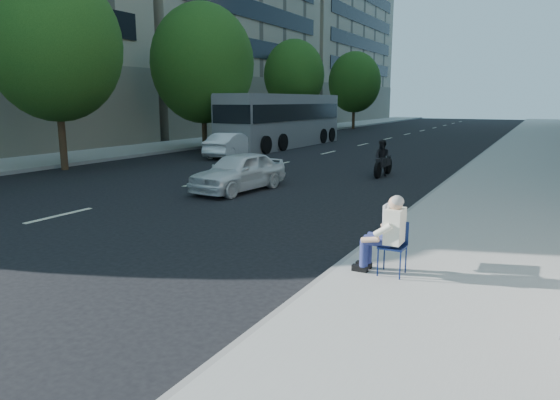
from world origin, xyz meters
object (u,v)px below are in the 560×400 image
Objects in this scene: seated_protester at (387,230)px; bus at (283,121)px; white_sedan_mid at (231,145)px; white_sedan_near at (239,171)px; motorcycle at (383,160)px.

bus is at bearing 121.58° from seated_protester.
bus is (-0.45, 6.75, 1.00)m from white_sedan_mid.
white_sedan_mid is at bearing -85.58° from bus.
seated_protester is at bearing -35.72° from white_sedan_near.
white_sedan_mid is 0.32× the size of bus.
white_sedan_mid is at bearing 162.77° from motorcycle.
white_sedan_mid is 1.89× the size of motorcycle.
motorcycle is at bearing 65.31° from white_sedan_near.
bus reaches higher than white_sedan_near.
white_sedan_near is at bearing 118.28° from white_sedan_mid.
bus reaches higher than motorcycle.
seated_protester reaches higher than white_sedan_near.
bus is at bearing 118.63° from white_sedan_near.
motorcycle is 13.49m from bus.
seated_protester is 0.35× the size of white_sedan_near.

